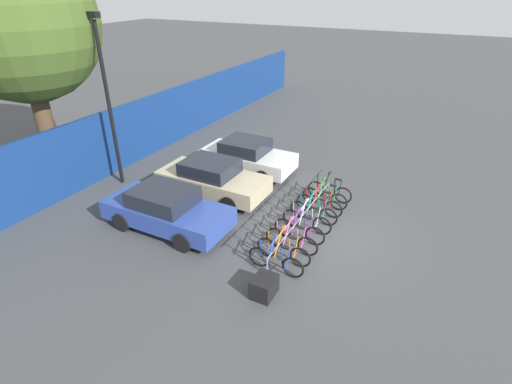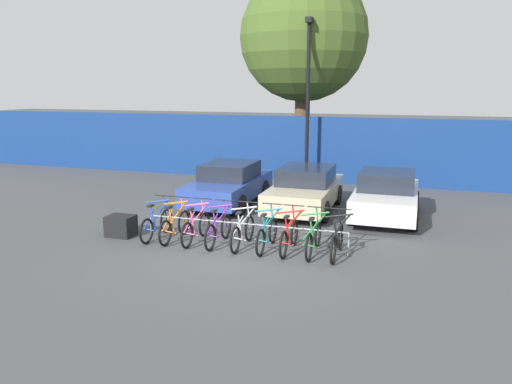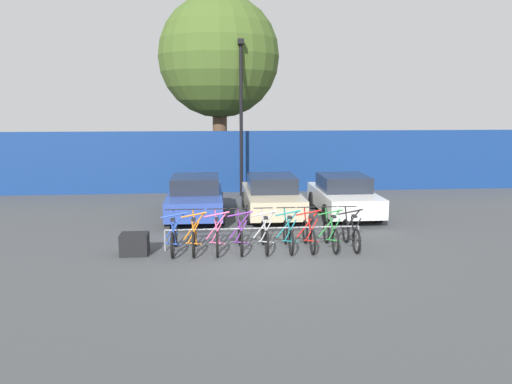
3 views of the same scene
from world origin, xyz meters
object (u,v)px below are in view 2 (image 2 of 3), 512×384
car_white (386,195)px  tree_behind_hoarding (304,38)px  bicycle_teal (267,234)px  cargo_crate (121,226)px  lamp_post (308,95)px  bike_rack (244,226)px  bicycle_orange (175,226)px  car_blue (229,184)px  bicycle_green (314,239)px  bicycle_pink (196,228)px  bicycle_black (337,241)px  bicycle_silver (243,232)px  bicycle_blue (157,224)px  bicycle_purple (218,230)px  car_beige (305,189)px  bicycle_red (289,236)px

car_white → tree_behind_hoarding: (-4.15, 6.81, 5.23)m
bicycle_teal → cargo_crate: 4.00m
car_white → lamp_post: lamp_post is taller
bike_rack → bicycle_orange: 1.84m
car_blue → car_white: bearing=-2.2°
bicycle_green → tree_behind_hoarding: size_ratio=0.20×
bicycle_pink → tree_behind_hoarding: size_ratio=0.20×
bicycle_teal → bicycle_black: bearing=-2.0°
bicycle_silver → cargo_crate: size_ratio=2.44×
tree_behind_hoarding → bicycle_green: bearing=-75.6°
bicycle_pink → bicycle_silver: bearing=-1.5°
bicycle_blue → tree_behind_hoarding: (1.39, 10.77, 5.54)m
bicycle_pink → bicycle_black: same height
bicycle_black → tree_behind_hoarding: bearing=109.9°
bicycle_green → tree_behind_hoarding: tree_behind_hoarding is taller
bicycle_orange → bicycle_purple: (1.21, 0.00, 0.00)m
car_white → tree_behind_hoarding: bearing=121.4°
bicycle_purple → bicycle_green: (2.42, 0.00, 0.00)m
bicycle_black → car_beige: (-1.66, 4.09, 0.31)m
bicycle_blue → bicycle_green: same height
bicycle_purple → car_white: car_white is taller
bicycle_black → car_white: size_ratio=0.43×
car_blue → lamp_post: (1.80, 3.82, 2.86)m
bicycle_pink → bicycle_purple: size_ratio=1.00×
bicycle_silver → bicycle_red: same height
bicycle_blue → lamp_post: (2.22, 7.97, 3.17)m
bicycle_blue → tree_behind_hoarding: 12.20m
bicycle_silver → bicycle_purple: bearing=-178.1°
bicycle_pink → cargo_crate: (-2.11, -0.14, -0.10)m
car_beige → car_white: 2.50m
bicycle_blue → bike_rack: bearing=3.3°
car_beige → car_blue: bearing=178.4°
bicycle_black → bicycle_red: bearing=-177.2°
bicycle_purple → bicycle_teal: size_ratio=1.00×
bicycle_silver → car_beige: 4.15m
bicycle_black → bicycle_green: bearing=-177.2°
bicycle_purple → lamp_post: lamp_post is taller
cargo_crate → bicycle_blue: bearing=7.8°
bicycle_orange → car_blue: car_blue is taller
bicycle_teal → car_beige: (0.04, 4.09, 0.31)m
car_beige → cargo_crate: (-4.04, -4.22, -0.42)m
bicycle_orange → car_beige: car_beige is taller
bicycle_purple → bicycle_teal: 1.27m
cargo_crate → bike_rack: bearing=4.9°
bicycle_red → bicycle_pink: bearing=-178.1°
bike_rack → tree_behind_hoarding: (-0.97, 10.62, 5.42)m
bicycle_silver → bicycle_black: same height
bicycle_black → tree_behind_hoarding: 12.56m
bicycle_blue → bicycle_purple: (1.73, 0.00, 0.00)m
bicycle_black → cargo_crate: 5.70m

